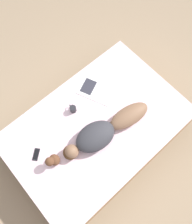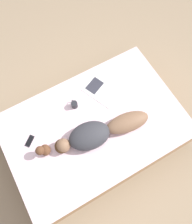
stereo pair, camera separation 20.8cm
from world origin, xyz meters
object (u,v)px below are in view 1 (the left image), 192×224
cell_phone (36,154)px  person (104,131)px  coffee_mug (73,109)px  open_magazine (96,90)px

cell_phone → person: bearing=-153.4°
person → coffee_mug: bearing=19.7°
person → open_magazine: person is taller
open_magazine → person: bearing=124.0°
person → open_magazine: (0.51, -0.32, -0.10)m
coffee_mug → cell_phone: (-0.14, 0.70, -0.04)m
person → coffee_mug: person is taller
open_magazine → coffee_mug: size_ratio=4.84×
coffee_mug → cell_phone: size_ratio=0.77×
person → cell_phone: 0.87m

